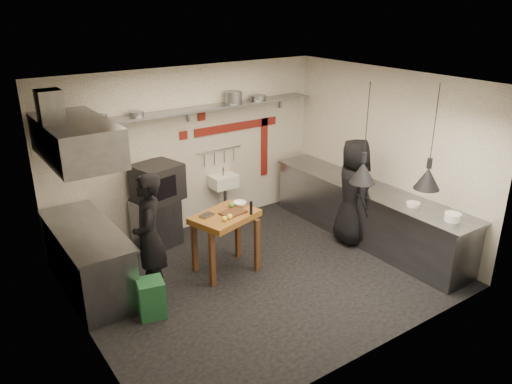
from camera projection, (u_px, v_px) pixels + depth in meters
floor at (261, 275)px, 7.34m from camera, size 5.00×5.00×0.00m
ceiling at (261, 83)px, 6.31m from camera, size 5.00×5.00×0.00m
wall_back at (189, 150)px, 8.43m from camera, size 5.00×0.04×2.80m
wall_front at (377, 245)px, 5.22m from camera, size 5.00×0.04×2.80m
wall_left at (76, 232)px, 5.50m from camera, size 0.04×4.20×2.80m
wall_right at (386, 155)px, 8.15m from camera, size 0.04×4.20×2.80m
red_band_horiz at (237, 126)px, 8.82m from camera, size 1.70×0.02×0.14m
red_band_vert at (264, 147)px, 9.31m from camera, size 0.14×0.02×1.10m
red_tile_a at (202, 117)px, 8.35m from camera, size 0.14×0.02×0.14m
red_tile_b at (184, 135)px, 8.26m from camera, size 0.14×0.02×0.14m
back_shelf at (192, 110)px, 8.03m from camera, size 4.60×0.34×0.04m
shelf_bracket_left at (70, 131)px, 7.17m from camera, size 0.04×0.06×0.24m
shelf_bracket_mid at (188, 114)px, 8.18m from camera, size 0.04×0.06×0.24m
shelf_bracket_right at (280, 101)px, 9.19m from camera, size 0.04×0.06×0.24m
pan_far_left at (98, 118)px, 7.20m from camera, size 0.28×0.28×0.09m
pan_mid_left at (136, 114)px, 7.51m from camera, size 0.25×0.25×0.07m
stock_pot at (233, 97)px, 8.40m from camera, size 0.29×0.29×0.20m
pan_right at (258, 98)px, 8.69m from camera, size 0.30×0.30×0.08m
oven_stand at (156, 222)px, 8.11m from camera, size 0.75×0.71×0.80m
combi_oven at (157, 182)px, 7.88m from camera, size 0.80×0.77×0.58m
oven_door at (163, 188)px, 7.65m from camera, size 0.47×0.14×0.46m
oven_glass at (166, 188)px, 7.63m from camera, size 0.39×0.11×0.34m
hand_sink at (223, 181)px, 8.81m from camera, size 0.46×0.34×0.22m
sink_tap at (223, 172)px, 8.75m from camera, size 0.03×0.03×0.14m
sink_drain at (225, 205)px, 8.94m from camera, size 0.06×0.06×0.66m
utensil_rail at (219, 150)px, 8.72m from camera, size 0.90×0.02×0.02m
counter_right at (366, 213)px, 8.31m from camera, size 0.70×3.80×0.90m
counter_right_top at (368, 187)px, 8.14m from camera, size 0.76×3.90×0.03m
plate_stack at (453, 217)px, 6.88m from camera, size 0.25×0.25×0.11m
small_bowl_right at (413, 204)px, 7.38m from camera, size 0.27×0.27×0.05m
counter_left at (89, 260)px, 6.83m from camera, size 0.70×1.90×0.90m
counter_left_top at (84, 230)px, 6.66m from camera, size 0.76×2.00×0.03m
extractor_hood at (76, 140)px, 6.24m from camera, size 0.78×1.60×0.50m
hood_duct at (50, 111)px, 5.96m from camera, size 0.28×0.28×0.50m
green_bin at (151, 298)px, 6.33m from camera, size 0.39×0.39×0.50m
prep_table at (226, 243)px, 7.30m from camera, size 1.06×0.87×0.92m
cutting_board at (233, 212)px, 7.15m from camera, size 0.39×0.31×0.02m
pepper_mill at (251, 208)px, 7.09m from camera, size 0.05×0.05×0.20m
lemon_a at (224, 218)px, 6.89m from camera, size 0.09×0.09×0.07m
lemon_b at (230, 217)px, 6.96m from camera, size 0.08×0.08×0.08m
veg_ball at (231, 205)px, 7.31m from camera, size 0.11×0.11×0.09m
steel_tray at (207, 215)px, 7.06m from camera, size 0.22×0.18×0.03m
bowl at (240, 204)px, 7.41m from camera, size 0.27×0.27×0.06m
heat_lamp_near at (366, 134)px, 6.71m from camera, size 0.44×0.44×1.41m
heat_lamp_far at (433, 138)px, 6.60m from camera, size 0.46×0.46×1.45m
chef_left at (149, 237)px, 6.54m from camera, size 0.64×0.75×1.76m
chef_right at (353, 192)px, 8.06m from camera, size 0.82×1.00×1.76m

